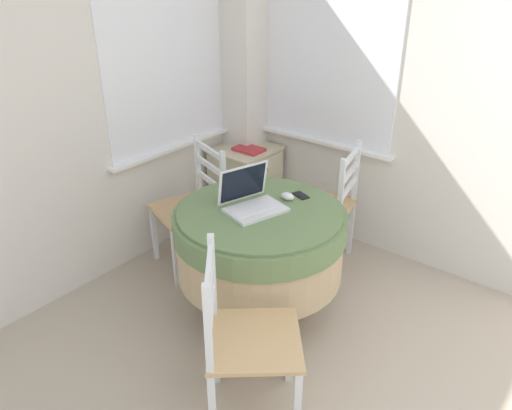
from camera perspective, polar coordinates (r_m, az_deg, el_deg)
name	(u,v)px	position (r m, az deg, el deg)	size (l,w,h in m)	color
corner_room_shell	(300,103)	(3.02, 5.07, 11.49)	(4.08, 4.85, 2.55)	silver
round_dining_table	(260,238)	(2.98, 0.44, -3.82)	(1.02, 1.02, 0.74)	#4C3D2D
laptop	(251,200)	(2.89, -0.54, 0.55)	(0.39, 0.35, 0.24)	silver
computer_mouse	(288,196)	(3.01, 3.62, 1.00)	(0.06, 0.09, 0.04)	white
cell_phone	(301,195)	(3.07, 5.14, 1.11)	(0.09, 0.12, 0.01)	black
dining_chair_near_back_window	(193,208)	(3.58, -7.20, -0.29)	(0.56, 0.56, 0.91)	tan
dining_chair_near_right_window	(326,207)	(3.60, 8.03, -0.19)	(0.53, 0.53, 0.91)	tan
dining_chair_camera_near	(244,340)	(2.42, -1.41, -15.18)	(0.62, 0.62, 0.91)	tan
corner_cabinet	(246,184)	(4.23, -1.16, 2.38)	(0.50, 0.47, 0.65)	beige
book_on_cabinet	(249,149)	(4.04, -0.83, 6.38)	(0.17, 0.23, 0.02)	#BC3338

